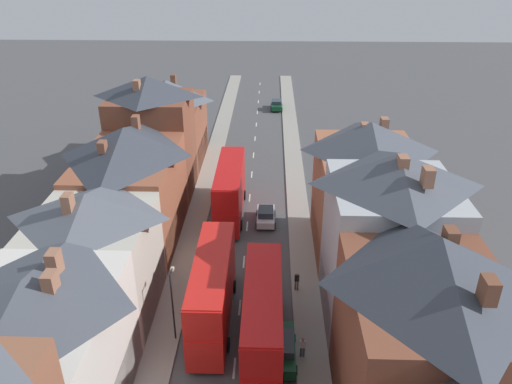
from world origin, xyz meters
The scene contains 14 objects.
pavement_left centered at (-5.10, 38.00, 0.07)m, with size 2.20×104.00×0.14m, color gray.
pavement_right centered at (5.10, 38.00, 0.07)m, with size 2.20×104.00×0.14m, color gray.
centre_line_dashes centered at (0.00, 36.00, 0.01)m, with size 0.14×97.80×0.01m.
terrace_row_left centered at (-10.18, 18.22, 5.76)m, with size 8.00×63.35×14.24m.
terrace_row_right centered at (10.19, 9.02, 6.09)m, with size 8.00×44.88×13.15m.
double_decker_bus_lead centered at (1.79, 13.63, 2.82)m, with size 2.74×10.80×5.30m.
double_decker_bus_mid_street centered at (-1.81, 32.35, 2.82)m, with size 2.74×10.80×5.30m.
double_decker_bus_far_approaching centered at (-1.81, 16.54, 2.82)m, with size 2.74×10.80×5.30m.
car_near_silver centered at (3.10, 13.02, 0.86)m, with size 1.90×4.60×1.71m.
car_parked_left_a centered at (3.10, 67.58, 0.83)m, with size 1.90×3.99×1.64m.
car_parked_right_a centered at (1.80, 30.80, 0.80)m, with size 1.90×3.84×1.58m.
pedestrian_mid_left centered at (4.44, 13.00, 1.03)m, with size 0.36×0.22×1.61m.
pedestrian_mid_right centered at (4.36, 20.12, 1.03)m, with size 0.36×0.22×1.61m.
street_lamp centered at (-4.25, 14.62, 3.24)m, with size 0.20×1.12×5.50m.
Camera 1 is at (2.13, -11.66, 24.80)m, focal length 35.00 mm.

